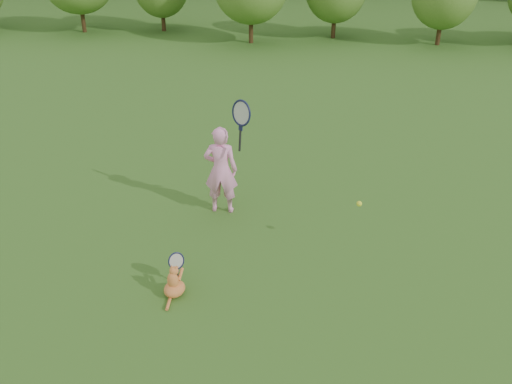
# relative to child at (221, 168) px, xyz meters

# --- Properties ---
(ground) EXTENTS (100.00, 100.00, 0.00)m
(ground) POSITION_rel_child_xyz_m (0.39, -1.46, -0.72)
(ground) COLOR #265919
(ground) RESTS_ON ground
(child) EXTENTS (0.76, 0.47, 2.05)m
(child) POSITION_rel_child_xyz_m (0.00, 0.00, 0.00)
(child) COLOR #FF98CB
(child) RESTS_ON ground
(cat) EXTENTS (0.40, 0.58, 0.57)m
(cat) POSITION_rel_child_xyz_m (-0.24, -2.09, -0.50)
(cat) COLOR #C05F24
(cat) RESTS_ON ground
(tennis_ball) EXTENTS (0.07, 0.07, 0.07)m
(tennis_ball) POSITION_rel_child_xyz_m (1.97, -0.96, 0.05)
(tennis_ball) COLOR #D0E11A
(tennis_ball) RESTS_ON ground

